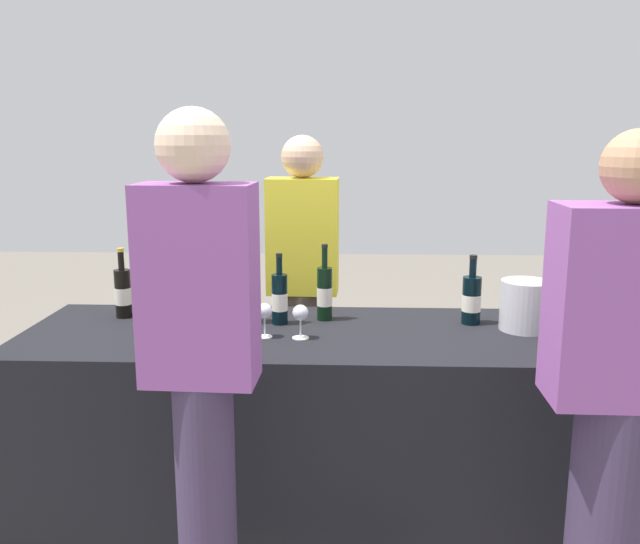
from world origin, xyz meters
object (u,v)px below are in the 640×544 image
(wine_bottle_2, at_px, (210,294))
(wine_bottle_1, at_px, (164,295))
(guest_0, at_px, (201,350))
(menu_board, at_px, (207,331))
(wine_glass_0, at_px, (157,320))
(guest_1, at_px, (619,380))
(server_pouring, at_px, (303,276))
(wine_glass_3, at_px, (300,314))
(wine_bottle_3, at_px, (247,295))
(wine_glass_2, at_px, (264,313))
(ice_bucket, at_px, (525,305))
(wine_bottle_6, at_px, (471,299))
(wine_bottle_4, at_px, (280,298))
(wine_bottle_5, at_px, (325,293))
(wine_bottle_0, at_px, (123,293))
(wine_glass_1, at_px, (232,322))

(wine_bottle_2, bearing_deg, wine_bottle_1, -160.68)
(guest_0, distance_m, menu_board, 1.82)
(wine_glass_0, bearing_deg, guest_1, -19.27)
(server_pouring, height_order, guest_0, guest_0)
(wine_glass_0, bearing_deg, wine_bottle_2, 72.13)
(wine_glass_3, bearing_deg, server_pouring, 92.96)
(wine_bottle_2, distance_m, guest_0, 0.90)
(guest_0, height_order, guest_1, guest_0)
(wine_bottle_2, relative_size, guest_1, 0.19)
(wine_bottle_3, bearing_deg, wine_glass_2, -64.02)
(ice_bucket, relative_size, guest_1, 0.13)
(wine_glass_2, bearing_deg, guest_1, -30.32)
(wine_bottle_6, xyz_separation_m, guest_0, (-0.97, -0.86, 0.05))
(guest_0, distance_m, guest_1, 1.24)
(wine_bottle_4, bearing_deg, wine_bottle_5, 20.81)
(wine_bottle_3, bearing_deg, wine_bottle_0, 173.22)
(wine_bottle_1, relative_size, wine_bottle_4, 1.10)
(menu_board, bearing_deg, wine_bottle_5, -61.31)
(wine_glass_0, relative_size, ice_bucket, 0.69)
(wine_glass_1, xyz_separation_m, server_pouring, (0.21, 0.83, -0.00))
(wine_bottle_2, xyz_separation_m, wine_glass_1, (0.16, -0.38, -0.01))
(wine_glass_0, distance_m, wine_glass_3, 0.55)
(wine_bottle_3, relative_size, wine_glass_1, 2.44)
(wine_bottle_0, distance_m, wine_bottle_6, 1.52)
(wine_bottle_3, relative_size, guest_0, 0.21)
(wine_bottle_1, relative_size, ice_bucket, 1.63)
(wine_bottle_3, distance_m, wine_glass_3, 0.33)
(guest_1, bearing_deg, wine_bottle_6, 107.62)
(wine_bottle_2, height_order, wine_glass_1, wine_bottle_2)
(wine_bottle_4, height_order, wine_bottle_5, wine_bottle_5)
(wine_bottle_2, height_order, wine_glass_3, wine_bottle_2)
(wine_bottle_0, relative_size, wine_bottle_6, 1.04)
(wine_bottle_5, distance_m, wine_glass_1, 0.52)
(wine_bottle_6, relative_size, wine_glass_3, 2.17)
(wine_bottle_1, bearing_deg, guest_0, -67.52)
(wine_bottle_6, xyz_separation_m, wine_glass_1, (-0.96, -0.36, -0.01))
(wine_bottle_4, bearing_deg, server_pouring, 82.73)
(wine_bottle_3, bearing_deg, wine_glass_1, -90.95)
(wine_glass_0, distance_m, guest_0, 0.58)
(guest_0, relative_size, guest_1, 1.04)
(wine_bottle_1, bearing_deg, wine_glass_0, -79.47)
(ice_bucket, bearing_deg, wine_bottle_6, 157.79)
(server_pouring, xyz_separation_m, guest_0, (-0.22, -1.34, 0.05))
(wine_bottle_3, xyz_separation_m, ice_bucket, (1.16, -0.06, -0.02))
(wine_bottle_1, relative_size, wine_glass_2, 2.40)
(wine_glass_3, distance_m, guest_1, 1.17)
(wine_bottle_2, bearing_deg, wine_bottle_0, 177.68)
(wine_bottle_0, xyz_separation_m, wine_bottle_3, (0.56, -0.07, 0.01))
(wine_glass_0, height_order, guest_0, guest_0)
(wine_glass_1, relative_size, guest_1, 0.09)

